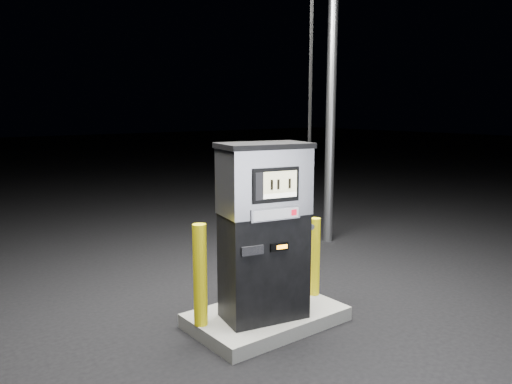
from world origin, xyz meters
TOP-DOWN VIEW (x-y plane):
  - ground at (0.00, 0.00)m, footprint 80.00×80.00m
  - pump_island at (0.00, 0.00)m, footprint 1.60×1.00m
  - fuel_dispenser at (-0.12, -0.10)m, footprint 1.04×0.71m
  - bollard_left at (-0.74, 0.13)m, footprint 0.17×0.17m
  - bollard_right at (0.74, 0.03)m, footprint 0.14×0.14m

SIDE VIEW (x-z plane):
  - ground at x=0.00m, z-range 0.00..0.00m
  - pump_island at x=0.00m, z-range 0.00..0.15m
  - bollard_right at x=0.74m, z-range 0.15..1.06m
  - bollard_left at x=-0.74m, z-range 0.15..1.18m
  - fuel_dispenser at x=-0.12m, z-range -0.80..2.96m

